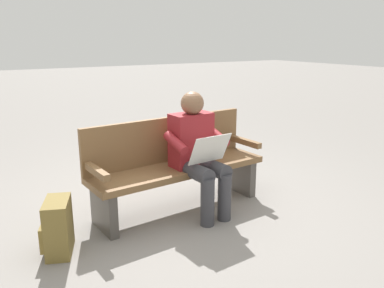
% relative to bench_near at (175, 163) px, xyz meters
% --- Properties ---
extents(ground_plane, '(40.00, 40.00, 0.00)m').
position_rel_bench_near_xyz_m(ground_plane, '(-0.00, 0.07, -0.46)').
color(ground_plane, gray).
extents(bench_near, '(1.83, 0.60, 0.90)m').
position_rel_bench_near_xyz_m(bench_near, '(0.00, 0.00, 0.00)').
color(bench_near, brown).
rests_on(bench_near, ground).
extents(person_seated, '(0.59, 0.59, 1.18)m').
position_rel_bench_near_xyz_m(person_seated, '(-0.12, 0.23, 0.17)').
color(person_seated, maroon).
rests_on(person_seated, ground).
extents(backpack, '(0.31, 0.38, 0.44)m').
position_rel_bench_near_xyz_m(backpack, '(1.23, 0.30, -0.24)').
color(backpack, brown).
rests_on(backpack, ground).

